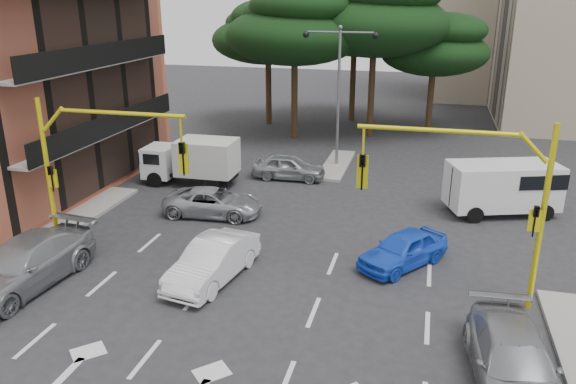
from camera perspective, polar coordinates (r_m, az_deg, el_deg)
name	(u,v)px	position (r m, az deg, el deg)	size (l,w,h in m)	color
ground	(253,304)	(18.55, -3.57, -11.29)	(120.00, 120.00, 0.00)	#28282B
median_strip	(336,165)	(32.91, 4.93, 2.77)	(1.40, 6.00, 0.15)	gray
apartment_beige_far	(526,7)	(59.68, 23.00, 16.90)	(16.20, 12.15, 16.70)	tan
pine_left_near	(295,25)	(38.21, 0.75, 16.63)	(9.15, 9.15, 10.23)	#382616
pine_center	(376,13)	(39.32, 8.93, 17.50)	(9.98, 9.98, 11.16)	#382616
pine_left_far	(268,31)	(42.88, -1.99, 15.99)	(8.32, 8.32, 9.30)	#382616
pine_right	(436,44)	(41.22, 14.78, 14.29)	(7.49, 7.49, 8.37)	#382616
pine_back	(356,21)	(44.54, 6.90, 16.89)	(9.15, 9.15, 10.23)	#382616
signal_mast_right	(483,188)	(18.10, 19.20, 0.36)	(5.79, 0.37, 6.00)	yellow
signal_mast_left	(88,158)	(21.56, -19.63, 3.28)	(5.79, 0.37, 6.00)	yellow
street_lamp_center	(339,72)	(31.80, 5.22, 12.05)	(4.16, 0.36, 7.77)	slate
car_white_hatch	(213,261)	(19.80, -7.64, -6.95)	(1.53, 4.40, 1.45)	white
car_blue_compact	(403,249)	(21.10, 11.63, -5.69)	(1.54, 3.82, 1.30)	blue
car_silver_wagon	(24,264)	(21.19, -25.26, -6.66)	(2.29, 5.62, 1.63)	gray
car_silver_cross_a	(213,202)	(25.53, -7.60, -1.04)	(2.03, 4.41, 1.22)	#A7A9AF
car_silver_cross_b	(289,167)	(30.33, 0.09, 2.56)	(1.58, 3.92, 1.34)	#979B9F
car_silver_parked	(514,363)	(15.80, 21.94, -15.78)	(2.02, 4.97, 1.44)	gray
van_white	(502,188)	(27.12, 20.94, 0.35)	(2.17, 4.80, 2.40)	white
box_truck_a	(191,162)	(29.77, -9.81, 3.06)	(2.09, 4.97, 2.44)	white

